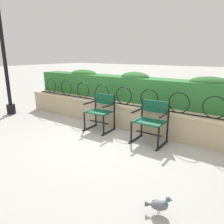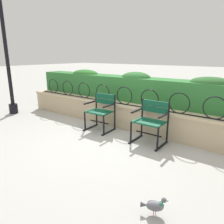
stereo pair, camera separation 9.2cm
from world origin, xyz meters
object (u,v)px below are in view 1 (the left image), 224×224
Objects in this scene: pigeon_near_chairs at (159,205)px; lamppost at (3,51)px; park_chair_right at (151,120)px; park_chair_left at (101,111)px.

lamppost reaches higher than pigeon_near_chairs.
park_chair_right is 0.24× the size of lamppost.
lamppost reaches higher than park_chair_right.
pigeon_near_chairs is (2.20, -1.75, -0.34)m from park_chair_left.
park_chair_left is 2.83m from pigeon_near_chairs.
park_chair_right is 4.46m from lamppost.
park_chair_left is at bearing -179.68° from park_chair_right.
lamppost is at bearing -170.73° from park_chair_left.
park_chair_left reaches higher than pigeon_near_chairs.
lamppost is at bearing -173.35° from park_chair_right.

